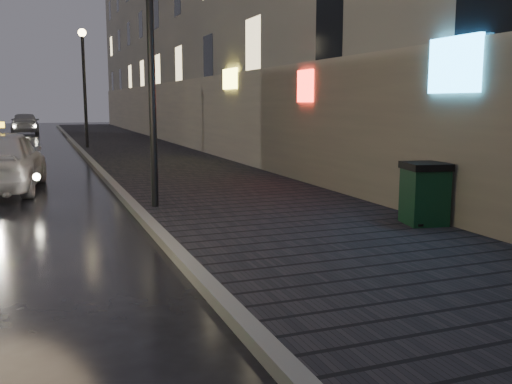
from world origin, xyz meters
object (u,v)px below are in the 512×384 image
(lamp_far, at_px, (84,73))
(trash_bin, at_px, (425,193))
(car_far, at_px, (25,123))
(lamp_near, at_px, (150,34))

(lamp_far, height_order, trash_bin, lamp_far)
(car_far, bearing_deg, trash_bin, 101.63)
(lamp_near, bearing_deg, lamp_far, 90.00)
(lamp_near, height_order, car_far, lamp_near)
(lamp_near, relative_size, lamp_far, 1.00)
(lamp_near, bearing_deg, car_far, 95.15)
(trash_bin, bearing_deg, lamp_far, 113.08)
(lamp_near, height_order, lamp_far, same)
(car_far, bearing_deg, lamp_far, 100.94)
(lamp_far, distance_m, trash_bin, 19.88)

